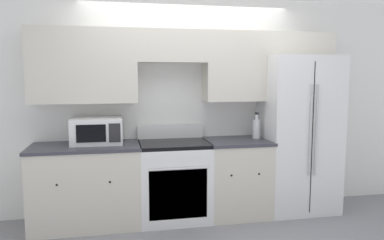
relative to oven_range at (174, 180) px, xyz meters
The scene contains 8 objects.
ground_plane 0.59m from the oven_range, 55.74° to the right, with size 12.00×12.00×0.00m, color gray.
wall_back 1.10m from the oven_range, 50.57° to the left, with size 8.00×0.39×2.60m.
lower_cabinets_left 0.98m from the oven_range, behind, with size 1.19×0.64×0.91m.
lower_cabinets_right 0.76m from the oven_range, ahead, with size 0.74×0.64×0.91m.
oven_range is the anchor object (origin of this frame).
refrigerator 1.63m from the oven_range, ahead, with size 0.87×0.72×1.90m.
microwave 1.04m from the oven_range, behind, with size 0.56×0.41×0.29m.
bottle 1.17m from the oven_range, ahead, with size 0.09×0.09×0.32m.
Camera 1 is at (-0.83, -3.86, 1.66)m, focal length 35.00 mm.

